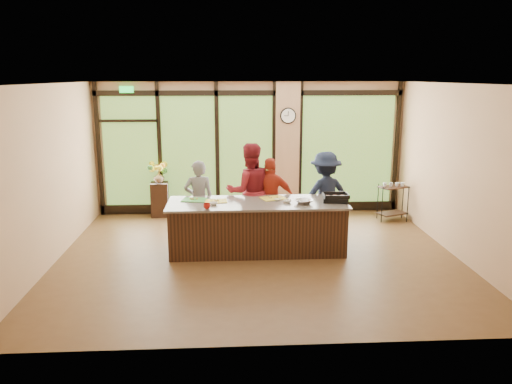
{
  "coord_description": "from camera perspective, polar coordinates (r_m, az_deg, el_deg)",
  "views": [
    {
      "loc": [
        -0.52,
        -8.33,
        3.12
      ],
      "look_at": [
        -0.01,
        0.4,
        1.08
      ],
      "focal_mm": 35.0,
      "sensor_mm": 36.0,
      "label": 1
    }
  ],
  "objects": [
    {
      "name": "cook_midleft",
      "position": [
        9.64,
        -0.75,
        0.06
      ],
      "size": [
        1.02,
        0.85,
        1.88
      ],
      "primitive_type": "imported",
      "rotation": [
        0.0,
        0.0,
        3.3
      ],
      "color": "maroon",
      "rests_on": "floor"
    },
    {
      "name": "bar_cart",
      "position": [
        11.36,
        15.38,
        -0.64
      ],
      "size": [
        0.71,
        0.56,
        0.85
      ],
      "rotation": [
        0.0,
        0.0,
        0.38
      ],
      "color": "#311B10",
      "rests_on": "floor"
    },
    {
      "name": "red_ramekin",
      "position": [
        8.49,
        -5.64,
        -1.62
      ],
      "size": [
        0.15,
        0.15,
        0.1
      ],
      "primitive_type": "imported",
      "rotation": [
        0.0,
        0.0,
        -0.22
      ],
      "color": "#9E150F",
      "rests_on": "countertop"
    },
    {
      "name": "cutting_board_center",
      "position": [
        8.99,
        -4.62,
        -1.04
      ],
      "size": [
        0.42,
        0.33,
        0.01
      ],
      "primitive_type": "cube",
      "rotation": [
        0.0,
        0.0,
        0.08
      ],
      "color": "yellow",
      "rests_on": "countertop"
    },
    {
      "name": "prep_bowl_far",
      "position": [
        9.03,
        2.48,
        -0.9
      ],
      "size": [
        0.14,
        0.14,
        0.03
      ],
      "primitive_type": "imported",
      "rotation": [
        0.0,
        0.0,
        0.15
      ],
      "color": "white",
      "rests_on": "countertop"
    },
    {
      "name": "left_wall",
      "position": [
        9.0,
        -22.61,
        1.73
      ],
      "size": [
        0.0,
        6.0,
        6.0
      ],
      "primitive_type": "plane",
      "rotation": [
        1.57,
        0.0,
        1.57
      ],
      "color": "tan",
      "rests_on": "floor"
    },
    {
      "name": "island_base",
      "position": [
        9.05,
        0.13,
        -4.1
      ],
      "size": [
        3.1,
        1.0,
        0.88
      ],
      "primitive_type": "cube",
      "color": "#311B10",
      "rests_on": "floor"
    },
    {
      "name": "cutting_board_right",
      "position": [
        9.18,
        1.99,
        -0.71
      ],
      "size": [
        0.52,
        0.45,
        0.01
      ],
      "primitive_type": "cube",
      "rotation": [
        0.0,
        0.0,
        0.33
      ],
      "color": "yellow",
      "rests_on": "countertop"
    },
    {
      "name": "flower_stand",
      "position": [
        11.52,
        -10.93,
        -0.83
      ],
      "size": [
        0.41,
        0.41,
        0.78
      ],
      "primitive_type": "cube",
      "rotation": [
        0.0,
        0.0,
        0.06
      ],
      "color": "#311B10",
      "rests_on": "floor"
    },
    {
      "name": "prep_bowl_near",
      "position": [
        8.76,
        -4.87,
        -1.32
      ],
      "size": [
        0.19,
        0.19,
        0.04
      ],
      "primitive_type": "imported",
      "rotation": [
        0.0,
        0.0,
        0.44
      ],
      "color": "white",
      "rests_on": "countertop"
    },
    {
      "name": "mixing_bowl",
      "position": [
        8.85,
        5.48,
        -1.09
      ],
      "size": [
        0.4,
        0.4,
        0.07
      ],
      "primitive_type": "imported",
      "rotation": [
        0.0,
        0.0,
        0.39
      ],
      "color": "silver",
      "rests_on": "countertop"
    },
    {
      "name": "right_wall",
      "position": [
        9.39,
        22.11,
        2.22
      ],
      "size": [
        0.0,
        6.0,
        6.0
      ],
      "primitive_type": "plane",
      "rotation": [
        1.57,
        0.0,
        -1.57
      ],
      "color": "tan",
      "rests_on": "floor"
    },
    {
      "name": "countertop",
      "position": [
        8.93,
        0.13,
        -1.28
      ],
      "size": [
        3.2,
        1.1,
        0.04
      ],
      "primitive_type": "cube",
      "color": "slate",
      "rests_on": "island_base"
    },
    {
      "name": "cook_right",
      "position": [
        9.86,
        7.89,
        -0.32
      ],
      "size": [
        1.23,
        0.9,
        1.7
      ],
      "primitive_type": "imported",
      "rotation": [
        0.0,
        0.0,
        3.41
      ],
      "color": "#171E32",
      "rests_on": "floor"
    },
    {
      "name": "cook_midright",
      "position": [
        9.68,
        1.68,
        -0.76
      ],
      "size": [
        0.95,
        0.43,
        1.6
      ],
      "primitive_type": "imported",
      "rotation": [
        0.0,
        0.0,
        3.1
      ],
      "color": "#AB2E1A",
      "rests_on": "floor"
    },
    {
      "name": "roasting_pan",
      "position": [
        9.06,
        9.07,
        -0.84
      ],
      "size": [
        0.49,
        0.41,
        0.08
      ],
      "primitive_type": "cube",
      "rotation": [
        0.0,
        0.0,
        -0.16
      ],
      "color": "black",
      "rests_on": "countertop"
    },
    {
      "name": "back_wall",
      "position": [
        11.46,
        -0.68,
        5.0
      ],
      "size": [
        7.0,
        0.0,
        7.0
      ],
      "primitive_type": "plane",
      "rotation": [
        1.57,
        0.0,
        0.0
      ],
      "color": "tan",
      "rests_on": "floor"
    },
    {
      "name": "wall_clock",
      "position": [
        11.32,
        3.69,
        8.69
      ],
      "size": [
        0.36,
        0.04,
        0.36
      ],
      "color": "black",
      "rests_on": "window_wall"
    },
    {
      "name": "prep_bowl_mid",
      "position": [
        8.9,
        3.6,
        -1.06
      ],
      "size": [
        0.19,
        0.19,
        0.05
      ],
      "primitive_type": "imported",
      "rotation": [
        0.0,
        0.0,
        0.31
      ],
      "color": "white",
      "rests_on": "countertop"
    },
    {
      "name": "floor",
      "position": [
        8.91,
        0.24,
        -7.37
      ],
      "size": [
        7.0,
        7.0,
        0.0
      ],
      "primitive_type": "plane",
      "color": "brown",
      "rests_on": "ground"
    },
    {
      "name": "flower_vase",
      "position": [
        11.41,
        -11.04,
        1.69
      ],
      "size": [
        0.27,
        0.27,
        0.26
      ],
      "primitive_type": "imported",
      "rotation": [
        0.0,
        0.0,
        0.09
      ],
      "color": "#7D6344",
      "rests_on": "flower_stand"
    },
    {
      "name": "cook_left",
      "position": [
        9.68,
        -6.55,
        -0.95
      ],
      "size": [
        0.6,
        0.42,
        1.56
      ],
      "primitive_type": "imported",
      "rotation": [
        0.0,
        0.0,
        3.22
      ],
      "color": "slate",
      "rests_on": "floor"
    },
    {
      "name": "ceiling",
      "position": [
        8.35,
        0.26,
        12.3
      ],
      "size": [
        7.0,
        7.0,
        0.0
      ],
      "primitive_type": "plane",
      "rotation": [
        3.14,
        0.0,
        0.0
      ],
      "color": "silver",
      "rests_on": "back_wall"
    },
    {
      "name": "cutting_board_left",
      "position": [
        9.12,
        -7.07,
        -0.89
      ],
      "size": [
        0.48,
        0.39,
        0.01
      ],
      "primitive_type": "cube",
      "rotation": [
        0.0,
        0.0,
        -0.16
      ],
      "color": "green",
      "rests_on": "countertop"
    },
    {
      "name": "window_wall",
      "position": [
        11.44,
        0.15,
        4.46
      ],
      "size": [
        6.9,
        0.12,
        3.0
      ],
      "color": "tan",
      "rests_on": "floor"
    }
  ]
}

